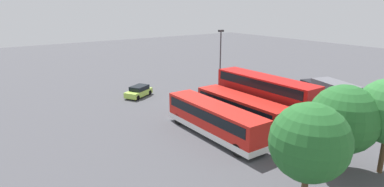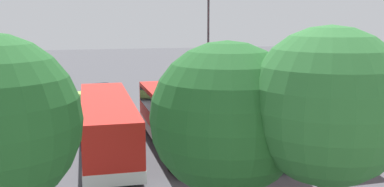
% 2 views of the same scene
% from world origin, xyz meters
% --- Properties ---
extents(ground_plane, '(140.00, 140.00, 0.00)m').
position_xyz_m(ground_plane, '(0.00, 0.00, 0.00)').
color(ground_plane, '#47474C').
extents(bus_single_deck_near_end, '(2.86, 10.72, 2.95)m').
position_xyz_m(bus_single_deck_near_end, '(-5.18, 11.18, 1.62)').
color(bus_single_deck_near_end, '#B71411').
rests_on(bus_single_deck_near_end, ground).
extents(bus_double_decker_second, '(2.70, 11.88, 4.55)m').
position_xyz_m(bus_double_decker_second, '(-1.70, 10.35, 2.45)').
color(bus_double_decker_second, '#B71411').
rests_on(bus_double_decker_second, ground).
extents(bus_single_deck_third, '(2.66, 10.91, 2.95)m').
position_xyz_m(bus_single_deck_third, '(1.55, 10.31, 1.62)').
color(bus_single_deck_third, red).
rests_on(bus_single_deck_third, ground).
extents(bus_single_deck_fourth, '(2.75, 11.69, 2.95)m').
position_xyz_m(bus_single_deck_fourth, '(5.38, 10.79, 1.62)').
color(bus_single_deck_fourth, red).
rests_on(bus_single_deck_fourth, ground).
extents(box_truck_blue, '(4.63, 7.90, 3.20)m').
position_xyz_m(box_truck_blue, '(-10.82, 12.14, 1.71)').
color(box_truck_blue, '#595960').
rests_on(box_truck_blue, ground).
extents(car_hatchback_silver, '(4.32, 3.45, 1.43)m').
position_xyz_m(car_hatchback_silver, '(5.22, -4.87, 0.70)').
color(car_hatchback_silver, '#A5D14C').
rests_on(car_hatchback_silver, ground).
extents(lamp_post_tall, '(0.70, 0.30, 8.70)m').
position_xyz_m(lamp_post_tall, '(-2.73, 2.01, 5.04)').
color(lamp_post_tall, '#38383D').
rests_on(lamp_post_tall, ground).
extents(waste_bin_yellow, '(0.60, 0.60, 0.95)m').
position_xyz_m(waste_bin_yellow, '(-7.91, -2.61, 0.47)').
color(waste_bin_yellow, '#197F33').
rests_on(waste_bin_yellow, ground).
extents(tree_leftmost, '(4.34, 4.34, 6.83)m').
position_xyz_m(tree_leftmost, '(8.80, 22.87, 4.64)').
color(tree_leftmost, '#4C3823').
rests_on(tree_leftmost, ground).
extents(tree_midleft, '(4.85, 4.85, 6.45)m').
position_xyz_m(tree_midleft, '(2.27, 21.10, 4.02)').
color(tree_midleft, '#4C3823').
rests_on(tree_midleft, ground).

